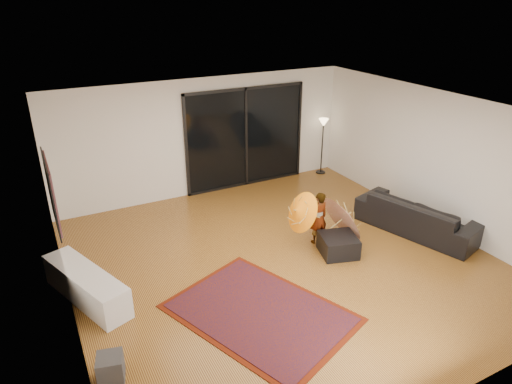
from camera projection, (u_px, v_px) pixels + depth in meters
floor at (282, 261)px, 8.15m from camera, size 7.00×7.00×0.00m
ceiling at (286, 112)px, 7.05m from camera, size 7.00×7.00×0.00m
wall_back at (206, 137)px, 10.44m from camera, size 7.00×0.00×7.00m
wall_front at (455, 312)px, 4.76m from camera, size 7.00×0.00×7.00m
wall_left at (60, 240)px, 6.12m from camera, size 0.00×7.00×7.00m
wall_right at (435, 159)px, 9.08m from camera, size 0.00×7.00×7.00m
sliding_door at (246, 138)px, 10.90m from camera, size 3.06×0.07×2.40m
painting at (51, 193)px, 6.83m from camera, size 0.04×1.28×1.08m
media_console at (86, 285)px, 7.03m from camera, size 1.07×1.87×0.51m
speaker at (111, 368)px, 5.59m from camera, size 0.38×0.38×0.36m
persian_rug at (260, 313)px, 6.82m from camera, size 2.69×3.11×0.02m
sofa at (418, 215)px, 9.03m from camera, size 1.57×2.55×0.69m
ottoman at (338, 245)px, 8.30m from camera, size 0.78×0.78×0.36m
floor_lamp at (323, 131)px, 11.63m from camera, size 0.25×0.25×1.46m
child at (318, 218)px, 8.56m from camera, size 0.38×0.25×1.03m
parasol_orange at (295, 215)px, 8.19m from camera, size 0.50×0.77×0.84m
parasol_white at (349, 215)px, 8.69m from camera, size 0.62×1.00×0.99m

